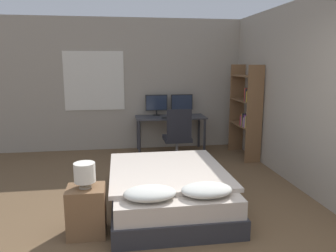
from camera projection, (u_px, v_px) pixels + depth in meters
name	position (u px, v px, depth m)	size (l,w,h in m)	color
wall_back	(156.00, 85.00, 6.88)	(12.00, 0.08, 2.70)	#9E9384
wall_side_right	(317.00, 98.00, 4.33)	(0.06, 12.00, 2.70)	#9E9384
bed	(169.00, 189.00, 4.13)	(1.46, 1.91, 0.55)	#2D2D33
nightstand	(87.00, 211.00, 3.48)	(0.40, 0.35, 0.53)	brown
bedside_lamp	(85.00, 173.00, 3.39)	(0.22, 0.22, 0.27)	gray
desk	(171.00, 121.00, 6.70)	(1.42, 0.58, 0.73)	#38383D
monitor_left	(156.00, 104.00, 6.78)	(0.46, 0.16, 0.43)	black
monitor_right	(182.00, 103.00, 6.86)	(0.46, 0.16, 0.43)	black
keyboard	(172.00, 118.00, 6.50)	(0.41, 0.13, 0.02)	black
computer_mouse	(187.00, 117.00, 6.54)	(0.07, 0.05, 0.04)	black
office_chair	(178.00, 140.00, 6.08)	(0.52, 0.52, 0.99)	black
bookshelf	(247.00, 109.00, 6.18)	(0.30, 0.92, 1.77)	brown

